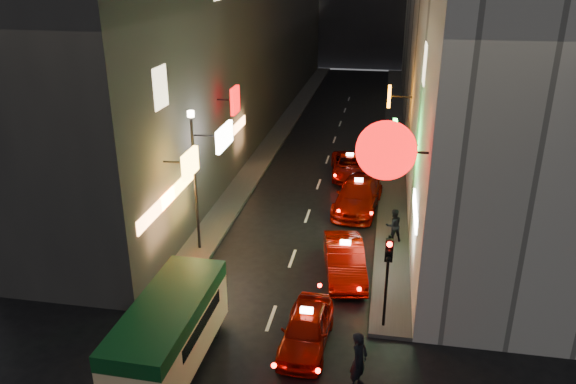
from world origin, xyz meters
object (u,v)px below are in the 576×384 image
Objects in this scene: pedestrian_crossing at (359,357)px; lamp_post at (195,172)px; minibus at (169,327)px; traffic_light at (388,263)px; taxi_near at (306,326)px.

lamp_post is at bearing 68.46° from pedestrian_crossing.
minibus is 1.62× the size of traffic_light.
minibus is 8.11m from lamp_post.
lamp_post is at bearing 102.31° from minibus.
minibus is 4.48m from taxi_near.
lamp_post is at bearing 151.09° from traffic_light.
lamp_post is (-8.20, 4.53, 1.04)m from traffic_light.
traffic_light is at bearing -28.91° from lamp_post.
taxi_near is 2.50m from pedestrian_crossing.
traffic_light reaches higher than minibus.
traffic_light is at bearing 9.90° from pedestrian_crossing.
traffic_light reaches higher than taxi_near.
traffic_light is 0.56× the size of lamp_post.
minibus reaches higher than pedestrian_crossing.
minibus is 0.91× the size of lamp_post.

